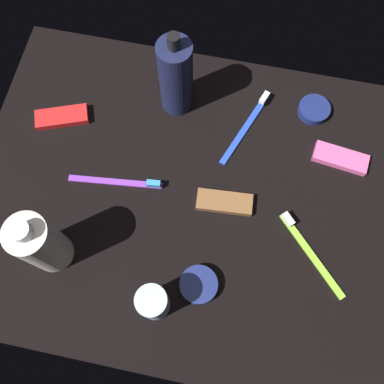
{
  "coord_description": "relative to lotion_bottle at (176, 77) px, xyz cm",
  "views": [
    {
      "loc": [
        5.07,
        -24.9,
        76.57
      ],
      "look_at": [
        0.0,
        0.0,
        3.0
      ],
      "focal_mm": 39.85,
      "sensor_mm": 36.0,
      "label": 1
    }
  ],
  "objects": [
    {
      "name": "toothbrush_purple",
      "position": [
        -6.82,
        -19.52,
        -8.29
      ],
      "size": [
        18.02,
        3.13,
        2.1
      ],
      "color": "purple",
      "rests_on": "ground_plane"
    },
    {
      "name": "toothbrush_blue",
      "position": [
        14.99,
        -2.3,
        -8.29
      ],
      "size": [
        7.57,
        17.24,
        2.1
      ],
      "color": "blue",
      "rests_on": "ground_plane"
    },
    {
      "name": "cream_tin_right",
      "position": [
        27.5,
        3.28,
        -7.99
      ],
      "size": [
        6.31,
        6.31,
        1.82
      ],
      "primitive_type": "cylinder",
      "color": "navy",
      "rests_on": "ground_plane"
    },
    {
      "name": "lotion_bottle",
      "position": [
        0.0,
        0.0,
        0.0
      ],
      "size": [
        6.4,
        6.4,
        20.23
      ],
      "color": "#1A1E3F",
      "rests_on": "ground_plane"
    },
    {
      "name": "snack_bar_brown",
      "position": [
        13.24,
        -19.74,
        -8.15
      ],
      "size": [
        10.67,
        4.75,
        1.5
      ],
      "primitive_type": "cube",
      "rotation": [
        0.0,
        0.0,
        0.07
      ],
      "color": "brown",
      "rests_on": "ground_plane"
    },
    {
      "name": "ground_plane",
      "position": [
        7.05,
        -19.55,
        -9.5
      ],
      "size": [
        84.0,
        64.0,
        1.2
      ],
      "primitive_type": "cube",
      "color": "black"
    },
    {
      "name": "snack_bar_red",
      "position": [
        -21.89,
        -8.39,
        -8.15
      ],
      "size": [
        11.14,
        7.4,
        1.5
      ],
      "primitive_type": "cube",
      "rotation": [
        0.0,
        0.0,
        0.36
      ],
      "color": "red",
      "rests_on": "ground_plane"
    },
    {
      "name": "cream_tin_left",
      "position": [
        11.47,
        -35.46,
        -7.91
      ],
      "size": [
        6.73,
        6.73,
        1.97
      ],
      "primitive_type": "cylinder",
      "color": "navy",
      "rests_on": "ground_plane"
    },
    {
      "name": "bodywash_bottle",
      "position": [
        -15.19,
        -34.95,
        -0.99
      ],
      "size": [
        7.01,
        7.01,
        17.51
      ],
      "color": "silver",
      "rests_on": "ground_plane"
    },
    {
      "name": "deodorant_stick",
      "position": [
        4.81,
        -40.23,
        -4.0
      ],
      "size": [
        5.13,
        5.13,
        9.8
      ],
      "primitive_type": "cylinder",
      "color": "silver",
      "rests_on": "ground_plane"
    },
    {
      "name": "toothbrush_lime",
      "position": [
        29.64,
        -25.3,
        -8.29
      ],
      "size": [
        13.3,
        13.84,
        2.1
      ],
      "color": "#8CD133",
      "rests_on": "ground_plane"
    },
    {
      "name": "snack_bar_pink",
      "position": [
        33.73,
        -6.22,
        -8.15
      ],
      "size": [
        10.83,
        5.31,
        1.5
      ],
      "primitive_type": "cube",
      "rotation": [
        0.0,
        0.0,
        -0.13
      ],
      "color": "#E55999",
      "rests_on": "ground_plane"
    }
  ]
}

